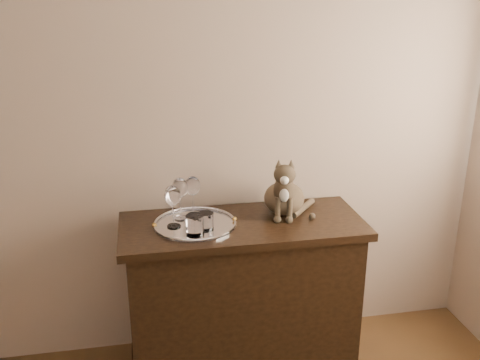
{
  "coord_description": "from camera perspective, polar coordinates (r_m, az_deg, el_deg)",
  "views": [
    {
      "loc": [
        0.14,
        -0.42,
        1.92
      ],
      "look_at": [
        0.59,
        1.95,
        1.07
      ],
      "focal_mm": 40.0,
      "sensor_mm": 36.0,
      "label": 1
    }
  ],
  "objects": [
    {
      "name": "wine_glass_c",
      "position": [
        2.55,
        -7.16,
        -2.8
      ],
      "size": [
        0.08,
        0.08,
        0.21
      ],
      "primitive_type": null,
      "color": "silver",
      "rests_on": "tray"
    },
    {
      "name": "wine_glass_b",
      "position": [
        2.67,
        -5.04,
        -1.72
      ],
      "size": [
        0.08,
        0.08,
        0.2
      ],
      "primitive_type": null,
      "color": "silver",
      "rests_on": "tray"
    },
    {
      "name": "tumbler_b",
      "position": [
        2.47,
        -4.83,
        -4.83
      ],
      "size": [
        0.09,
        0.09,
        0.1
      ],
      "primitive_type": "cylinder",
      "color": "white",
      "rests_on": "tray"
    },
    {
      "name": "tumbler_a",
      "position": [
        2.52,
        -3.69,
        -4.43
      ],
      "size": [
        0.08,
        0.08,
        0.09
      ],
      "primitive_type": "cylinder",
      "color": "white",
      "rests_on": "tray"
    },
    {
      "name": "wall_back",
      "position": [
        2.73,
        -13.52,
        6.88
      ],
      "size": [
        4.0,
        0.1,
        2.7
      ],
      "primitive_type": "cube",
      "color": "tan",
      "rests_on": "ground"
    },
    {
      "name": "wine_glass_a",
      "position": [
        2.63,
        -6.4,
        -1.96
      ],
      "size": [
        0.08,
        0.08,
        0.21
      ],
      "primitive_type": null,
      "color": "white",
      "rests_on": "tray"
    },
    {
      "name": "cat",
      "position": [
        2.7,
        4.77,
        -0.36
      ],
      "size": [
        0.38,
        0.37,
        0.32
      ],
      "primitive_type": null,
      "rotation": [
        0.0,
        0.0,
        -0.28
      ],
      "color": "brown",
      "rests_on": "sideboard"
    },
    {
      "name": "sideboard",
      "position": [
        2.83,
        0.26,
        -12.42
      ],
      "size": [
        1.2,
        0.5,
        0.85
      ],
      "primitive_type": null,
      "color": "black",
      "rests_on": "ground"
    },
    {
      "name": "tray",
      "position": [
        2.6,
        -4.81,
        -4.79
      ],
      "size": [
        0.4,
        0.4,
        0.01
      ],
      "primitive_type": "cylinder",
      "color": "silver",
      "rests_on": "sideboard"
    }
  ]
}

